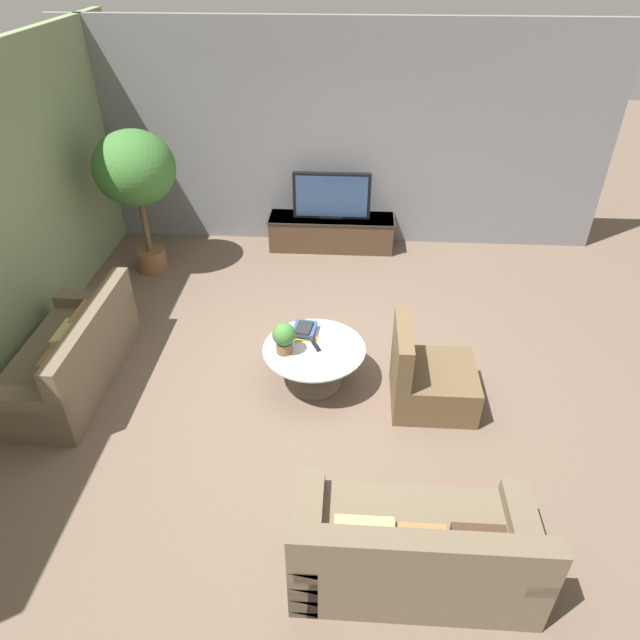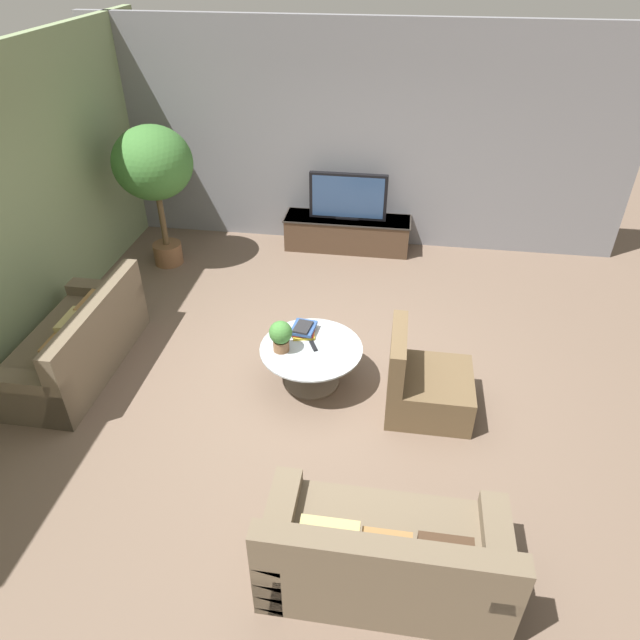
{
  "view_description": "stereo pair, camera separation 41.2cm",
  "coord_description": "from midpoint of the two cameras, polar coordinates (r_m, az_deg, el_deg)",
  "views": [
    {
      "loc": [
        0.26,
        -4.54,
        3.89
      ],
      "look_at": [
        -0.04,
        0.26,
        0.55
      ],
      "focal_mm": 32.0,
      "sensor_mm": 36.0,
      "label": 1
    },
    {
      "loc": [
        0.67,
        -4.5,
        3.89
      ],
      "look_at": [
        -0.04,
        0.26,
        0.55
      ],
      "focal_mm": 32.0,
      "sensor_mm": 36.0,
      "label": 2
    }
  ],
  "objects": [
    {
      "name": "media_console",
      "position": [
        8.32,
        4.16,
        8.69
      ],
      "size": [
        1.8,
        0.5,
        0.48
      ],
      "color": "#473323",
      "rests_on": "ground"
    },
    {
      "name": "back_wall_stone",
      "position": [
        8.15,
        5.05,
        17.58
      ],
      "size": [
        7.4,
        0.12,
        3.0
      ],
      "primitive_type": "cube",
      "color": "slate",
      "rests_on": "ground"
    },
    {
      "name": "coffee_table",
      "position": [
        5.73,
        1.19,
        -3.89
      ],
      "size": [
        1.03,
        1.03,
        0.45
      ],
      "color": "#756656",
      "rests_on": "ground"
    },
    {
      "name": "potted_plant_tabletop",
      "position": [
        5.51,
        -1.82,
        -1.56
      ],
      "size": [
        0.23,
        0.23,
        0.33
      ],
      "color": "brown",
      "rests_on": "coffee_table"
    },
    {
      "name": "potted_palm_tall",
      "position": [
        7.7,
        -14.81,
        14.51
      ],
      "size": [
        1.01,
        1.01,
        1.89
      ],
      "color": "brown",
      "rests_on": "ground"
    },
    {
      "name": "remote_black",
      "position": [
        5.65,
        1.42,
        -2.67
      ],
      "size": [
        0.11,
        0.16,
        0.02
      ],
      "primitive_type": "cube",
      "rotation": [
        0.0,
        0.0,
        0.45
      ],
      "color": "black",
      "rests_on": "coffee_table"
    },
    {
      "name": "television",
      "position": [
        8.09,
        4.32,
        12.18
      ],
      "size": [
        1.08,
        0.13,
        0.65
      ],
      "color": "black",
      "rests_on": "media_console"
    },
    {
      "name": "couch_by_wall",
      "position": [
        6.37,
        -21.41,
        -2.4
      ],
      "size": [
        0.84,
        1.82,
        0.84
      ],
      "rotation": [
        0.0,
        0.0,
        -1.57
      ],
      "color": "brown",
      "rests_on": "ground"
    },
    {
      "name": "couch_near_entry",
      "position": [
        4.32,
        9.36,
        -22.41
      ],
      "size": [
        1.7,
        0.84,
        0.84
      ],
      "rotation": [
        0.0,
        0.0,
        3.14
      ],
      "color": "brown",
      "rests_on": "ground"
    },
    {
      "name": "armchair_wicker",
      "position": [
        5.6,
        12.43,
        -6.47
      ],
      "size": [
        0.8,
        0.76,
        0.86
      ],
      "rotation": [
        0.0,
        0.0,
        1.57
      ],
      "color": "brown",
      "rests_on": "ground"
    },
    {
      "name": "ground_plane",
      "position": [
        5.98,
        1.97,
        -5.83
      ],
      "size": [
        24.0,
        24.0,
        0.0
      ],
      "primitive_type": "plane",
      "color": "brown"
    },
    {
      "name": "book_stack",
      "position": [
        5.81,
        0.38,
        -1.02
      ],
      "size": [
        0.26,
        0.3,
        0.1
      ],
      "color": "gold",
      "rests_on": "coffee_table"
    }
  ]
}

